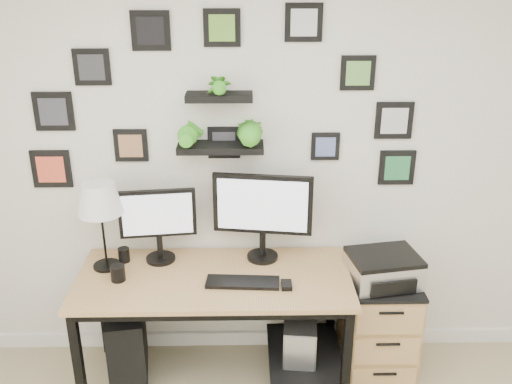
{
  "coord_description": "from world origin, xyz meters",
  "views": [
    {
      "loc": [
        -0.15,
        -1.25,
        2.48
      ],
      "look_at": [
        -0.1,
        1.83,
        1.2
      ],
      "focal_mm": 40.0,
      "sensor_mm": 36.0,
      "label": 1
    }
  ],
  "objects_px": {
    "pc_tower_grey": "(300,344)",
    "table_lamp": "(100,201)",
    "monitor_right": "(263,210)",
    "desk": "(221,291)",
    "printer": "(383,269)",
    "mug": "(118,273)",
    "file_cabinet": "(378,324)",
    "monitor_left": "(158,220)",
    "pc_tower_black": "(127,340)"
  },
  "relations": [
    {
      "from": "desk",
      "to": "printer",
      "type": "height_order",
      "value": "printer"
    },
    {
      "from": "monitor_right",
      "to": "monitor_left",
      "type": "bearing_deg",
      "value": -178.96
    },
    {
      "from": "table_lamp",
      "to": "file_cabinet",
      "type": "bearing_deg",
      "value": -1.2
    },
    {
      "from": "monitor_left",
      "to": "table_lamp",
      "type": "xyz_separation_m",
      "value": [
        -0.31,
        -0.07,
        0.16
      ]
    },
    {
      "from": "desk",
      "to": "printer",
      "type": "bearing_deg",
      "value": 0.88
    },
    {
      "from": "monitor_left",
      "to": "printer",
      "type": "bearing_deg",
      "value": -6.33
    },
    {
      "from": "mug",
      "to": "file_cabinet",
      "type": "relative_size",
      "value": 0.14
    },
    {
      "from": "table_lamp",
      "to": "pc_tower_black",
      "type": "bearing_deg",
      "value": -27.04
    },
    {
      "from": "pc_tower_black",
      "to": "pc_tower_grey",
      "type": "height_order",
      "value": "pc_tower_black"
    },
    {
      "from": "monitor_left",
      "to": "pc_tower_black",
      "type": "relative_size",
      "value": 0.94
    },
    {
      "from": "monitor_right",
      "to": "file_cabinet",
      "type": "height_order",
      "value": "monitor_right"
    },
    {
      "from": "desk",
      "to": "pc_tower_grey",
      "type": "distance_m",
      "value": 0.63
    },
    {
      "from": "monitor_right",
      "to": "table_lamp",
      "type": "distance_m",
      "value": 0.95
    },
    {
      "from": "monitor_left",
      "to": "mug",
      "type": "bearing_deg",
      "value": -132.87
    },
    {
      "from": "mug",
      "to": "printer",
      "type": "relative_size",
      "value": 0.21
    },
    {
      "from": "pc_tower_black",
      "to": "printer",
      "type": "bearing_deg",
      "value": -10.42
    },
    {
      "from": "table_lamp",
      "to": "pc_tower_grey",
      "type": "bearing_deg",
      "value": -3.45
    },
    {
      "from": "table_lamp",
      "to": "pc_tower_black",
      "type": "height_order",
      "value": "table_lamp"
    },
    {
      "from": "monitor_left",
      "to": "file_cabinet",
      "type": "height_order",
      "value": "monitor_left"
    },
    {
      "from": "monitor_right",
      "to": "pc_tower_black",
      "type": "bearing_deg",
      "value": -171.6
    },
    {
      "from": "table_lamp",
      "to": "monitor_right",
      "type": "bearing_deg",
      "value": 4.98
    },
    {
      "from": "pc_tower_grey",
      "to": "table_lamp",
      "type": "bearing_deg",
      "value": 176.55
    },
    {
      "from": "table_lamp",
      "to": "printer",
      "type": "relative_size",
      "value": 1.2
    },
    {
      "from": "pc_tower_grey",
      "to": "file_cabinet",
      "type": "relative_size",
      "value": 0.69
    },
    {
      "from": "monitor_right",
      "to": "file_cabinet",
      "type": "bearing_deg",
      "value": -9.15
    },
    {
      "from": "table_lamp",
      "to": "pc_tower_black",
      "type": "distance_m",
      "value": 0.94
    },
    {
      "from": "mug",
      "to": "pc_tower_black",
      "type": "xyz_separation_m",
      "value": [
        -0.01,
        0.11,
        -0.55
      ]
    },
    {
      "from": "monitor_left",
      "to": "pc_tower_grey",
      "type": "xyz_separation_m",
      "value": [
        0.86,
        -0.14,
        -0.8
      ]
    },
    {
      "from": "monitor_left",
      "to": "table_lamp",
      "type": "distance_m",
      "value": 0.36
    },
    {
      "from": "pc_tower_black",
      "to": "pc_tower_grey",
      "type": "xyz_separation_m",
      "value": [
        1.08,
        -0.03,
        -0.03
      ]
    },
    {
      "from": "monitor_left",
      "to": "mug",
      "type": "xyz_separation_m",
      "value": [
        -0.21,
        -0.23,
        -0.23
      ]
    },
    {
      "from": "pc_tower_grey",
      "to": "monitor_left",
      "type": "bearing_deg",
      "value": 170.67
    },
    {
      "from": "monitor_right",
      "to": "pc_tower_grey",
      "type": "distance_m",
      "value": 0.9
    },
    {
      "from": "desk",
      "to": "file_cabinet",
      "type": "distance_m",
      "value": 1.02
    },
    {
      "from": "table_lamp",
      "to": "pc_tower_black",
      "type": "relative_size",
      "value": 1.09
    },
    {
      "from": "monitor_left",
      "to": "monitor_right",
      "type": "bearing_deg",
      "value": 1.04
    },
    {
      "from": "mug",
      "to": "pc_tower_black",
      "type": "relative_size",
      "value": 0.19
    },
    {
      "from": "file_cabinet",
      "to": "monitor_left",
      "type": "bearing_deg",
      "value": 175.54
    },
    {
      "from": "file_cabinet",
      "to": "monitor_right",
      "type": "bearing_deg",
      "value": 170.85
    },
    {
      "from": "monitor_left",
      "to": "pc_tower_black",
      "type": "bearing_deg",
      "value": -153.23
    },
    {
      "from": "mug",
      "to": "pc_tower_grey",
      "type": "xyz_separation_m",
      "value": [
        1.07,
        0.09,
        -0.58
      ]
    },
    {
      "from": "pc_tower_black",
      "to": "printer",
      "type": "relative_size",
      "value": 1.1
    },
    {
      "from": "printer",
      "to": "file_cabinet",
      "type": "bearing_deg",
      "value": 77.2
    },
    {
      "from": "monitor_right",
      "to": "mug",
      "type": "relative_size",
      "value": 6.26
    },
    {
      "from": "file_cabinet",
      "to": "printer",
      "type": "height_order",
      "value": "printer"
    },
    {
      "from": "monitor_right",
      "to": "pc_tower_black",
      "type": "xyz_separation_m",
      "value": [
        -0.85,
        -0.13,
        -0.83
      ]
    },
    {
      "from": "desk",
      "to": "monitor_right",
      "type": "xyz_separation_m",
      "value": [
        0.25,
        0.17,
        0.45
      ]
    },
    {
      "from": "mug",
      "to": "monitor_left",
      "type": "bearing_deg",
      "value": 47.13
    },
    {
      "from": "mug",
      "to": "printer",
      "type": "height_order",
      "value": "printer"
    },
    {
      "from": "pc_tower_black",
      "to": "file_cabinet",
      "type": "height_order",
      "value": "file_cabinet"
    }
  ]
}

